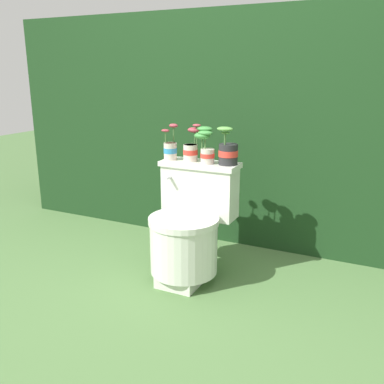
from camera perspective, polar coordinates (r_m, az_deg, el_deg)
The scene contains 7 objects.
ground_plane at distance 2.64m, azimuth -1.59°, elevation -12.03°, with size 12.00×12.00×0.00m, color #4C703D.
hedge_backdrop at distance 3.45m, azimuth 7.44°, elevation 8.86°, with size 3.65×0.90×1.64m.
toilet at distance 2.59m, azimuth -0.40°, elevation -4.84°, with size 0.49×0.53×0.70m.
potted_plant_left at distance 2.68m, azimuth -2.91°, elevation 5.81°, with size 0.09×0.09×0.22m.
potted_plant_midleft at distance 2.64m, azimuth -0.09°, elevation 5.88°, with size 0.11×0.11×0.23m.
potted_plant_middle at distance 2.56m, azimuth 1.87°, elevation 6.16°, with size 0.13×0.10×0.22m.
potted_plant_midright at distance 2.54m, azimuth 4.82°, elevation 5.39°, with size 0.12×0.13×0.23m.
Camera 1 is at (1.07, -2.07, 1.23)m, focal length 40.00 mm.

